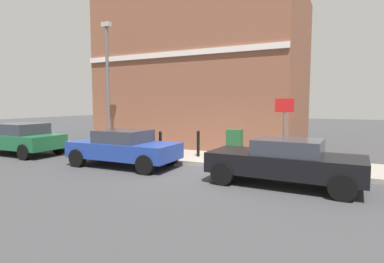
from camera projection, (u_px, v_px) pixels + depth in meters
ground at (208, 172)px, 10.26m from camera, size 80.00×80.00×0.00m
sidewalk at (108, 150)px, 14.66m from camera, size 2.52×30.00×0.15m
corner_building at (207, 73)px, 17.32m from camera, size 7.29×10.15×7.86m
car_black at (285, 161)px, 8.53m from camera, size 1.89×4.15×1.30m
car_blue at (124, 147)px, 11.12m from camera, size 1.90×4.02×1.31m
car_green at (21, 138)px, 13.69m from camera, size 1.89×3.94×1.39m
utility_cabinet at (234, 146)px, 11.55m from camera, size 0.46×0.61×1.15m
bollard_near_cabinet at (198, 143)px, 12.33m from camera, size 0.14×0.14×1.04m
bollard_far_kerb at (160, 143)px, 12.12m from camera, size 0.14×0.14×1.04m
street_sign at (284, 122)px, 10.07m from camera, size 0.08×0.60×2.30m
lamppost at (108, 80)px, 14.01m from camera, size 0.20×0.44×5.72m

